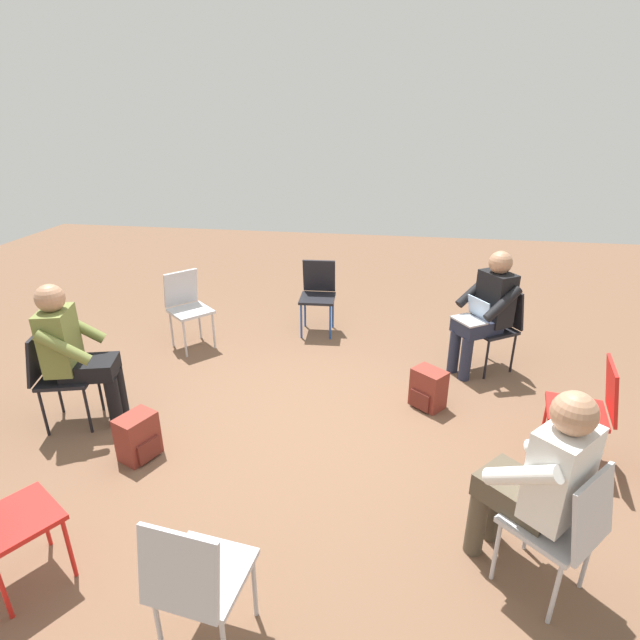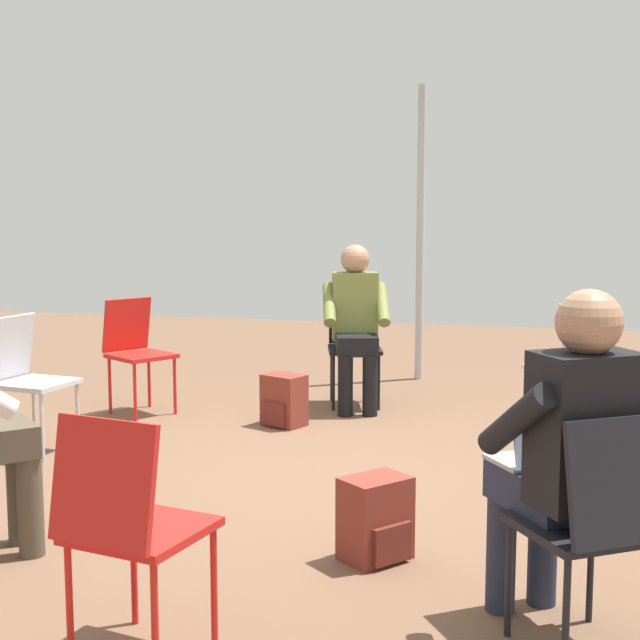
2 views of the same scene
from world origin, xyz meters
The scene contains 13 objects.
ground_plane centered at (0.00, 0.00, 0.00)m, with size 14.00×14.00×0.00m, color brown.
chair_east centered at (1.95, 0.18, 0.50)m, with size 0.46×0.42×0.85m.
chair_southwest centered at (-1.36, -1.64, 0.50)m, with size 0.58×0.59×0.85m.
chair_north centered at (-0.29, 1.98, 0.50)m, with size 0.49×0.53×0.85m.
chair_south centered at (-0.16, -2.14, 0.50)m, with size 0.47×0.50×0.85m.
chair_west centered at (-1.96, 0.12, 0.50)m, with size 0.48×0.45×0.85m.
chair_southeast centered at (1.32, -1.74, 0.50)m, with size 0.57×0.58×0.85m.
chair_northeast centered at (1.32, 1.54, 0.50)m, with size 0.58×0.59×0.85m.
person_with_laptop centered at (1.22, -1.60, 0.69)m, with size 0.63×0.64×1.24m.
person_in_white centered at (-1.24, -1.52, 0.69)m, with size 0.63×0.63×1.24m.
person_in_olive centered at (-0.24, 1.82, 0.69)m, with size 0.58×0.59×1.24m.
backpack_near_laptop_user centered at (-0.61, 1.15, 0.16)m, with size 0.34×0.31×0.36m.
backpack_by_empty_chair centered at (0.46, -1.06, 0.16)m, with size 0.33×0.34×0.36m.
Camera 1 is at (-3.49, -0.70, 2.47)m, focal length 28.00 mm.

